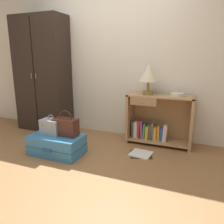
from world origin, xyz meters
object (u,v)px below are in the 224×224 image
(open_book_on_floor, at_px, (141,154))
(wardrobe, at_px, (43,75))
(bookshelf, at_px, (157,121))
(train_case, at_px, (51,127))
(suitcase_large, at_px, (57,144))
(handbag, at_px, (66,127))
(bowl, at_px, (177,95))
(bottle, at_px, (35,140))
(table_lamp, at_px, (149,74))

(open_book_on_floor, bearing_deg, wardrobe, 166.57)
(bookshelf, height_order, train_case, bookshelf)
(suitcase_large, height_order, handbag, handbag)
(handbag, height_order, open_book_on_floor, handbag)
(bowl, height_order, open_book_on_floor, bowl)
(bookshelf, bearing_deg, bowl, -3.16)
(bookshelf, xyz_separation_m, handbag, (-1.08, -0.90, 0.04))
(train_case, xyz_separation_m, open_book_on_floor, (1.20, 0.40, -0.38))
(wardrobe, xyz_separation_m, bookshelf, (2.11, 0.04, -0.65))
(bookshelf, relative_size, train_case, 3.50)
(suitcase_large, xyz_separation_m, handbag, (0.13, 0.05, 0.26))
(bookshelf, bearing_deg, handbag, -140.42)
(bookshelf, bearing_deg, suitcase_large, -142.12)
(wardrobe, relative_size, handbag, 5.68)
(bowl, xyz_separation_m, open_book_on_floor, (-0.38, -0.51, -0.79))
(wardrobe, distance_m, bottle, 1.30)
(open_book_on_floor, bearing_deg, table_lamp, 95.86)
(bowl, xyz_separation_m, handbag, (-1.36, -0.88, -0.39))
(table_lamp, distance_m, bowl, 0.52)
(suitcase_large, bearing_deg, handbag, 20.29)
(bowl, distance_m, suitcase_large, 1.87)
(train_case, height_order, open_book_on_floor, train_case)
(wardrobe, distance_m, suitcase_large, 1.55)
(bowl, height_order, handbag, bowl)
(bookshelf, distance_m, handbag, 1.41)
(bookshelf, height_order, open_book_on_floor, bookshelf)
(bookshelf, distance_m, suitcase_large, 1.55)
(suitcase_large, relative_size, handbag, 2.08)
(table_lamp, bearing_deg, train_case, -141.57)
(table_lamp, height_order, suitcase_large, table_lamp)
(wardrobe, distance_m, bookshelf, 2.21)
(bowl, bearing_deg, handbag, -147.05)
(table_lamp, height_order, open_book_on_floor, table_lamp)
(table_lamp, relative_size, train_case, 1.63)
(table_lamp, distance_m, train_case, 1.62)
(table_lamp, xyz_separation_m, suitcase_large, (-1.05, -0.93, -0.95))
(wardrobe, xyz_separation_m, train_case, (0.81, -0.88, -0.63))
(bowl, relative_size, train_case, 0.67)
(train_case, bearing_deg, open_book_on_floor, 18.37)
(table_lamp, relative_size, suitcase_large, 0.62)
(table_lamp, bearing_deg, wardrobe, -179.07)
(bottle, bearing_deg, bookshelf, 26.85)
(suitcase_large, bearing_deg, wardrobe, 135.09)
(bowl, height_order, bottle, bowl)
(train_case, distance_m, handbag, 0.22)
(train_case, bearing_deg, bowl, 29.82)
(wardrobe, bearing_deg, train_case, -47.30)
(bottle, xyz_separation_m, open_book_on_floor, (1.58, 0.33, -0.09))
(table_lamp, xyz_separation_m, bottle, (-1.53, -0.84, -0.98))
(bowl, bearing_deg, bottle, -156.85)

